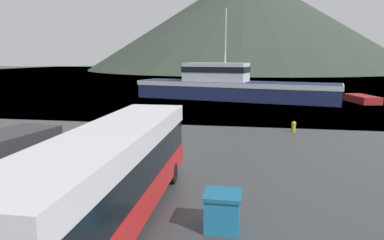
{
  "coord_description": "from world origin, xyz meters",
  "views": [
    {
      "loc": [
        2.39,
        -3.19,
        5.38
      ],
      "look_at": [
        -0.73,
        15.11,
        2.0
      ],
      "focal_mm": 32.0,
      "sensor_mm": 36.0,
      "label": 1
    }
  ],
  "objects_px": {
    "storage_bin": "(222,211)",
    "small_boat": "(362,99)",
    "tour_bus": "(113,172)",
    "delivery_van": "(19,161)",
    "fishing_boat": "(231,86)"
  },
  "relations": [
    {
      "from": "storage_bin",
      "to": "small_boat",
      "type": "distance_m",
      "value": 37.03
    },
    {
      "from": "tour_bus",
      "to": "small_boat",
      "type": "bearing_deg",
      "value": 61.84
    },
    {
      "from": "delivery_van",
      "to": "storage_bin",
      "type": "xyz_separation_m",
      "value": [
        8.25,
        -1.6,
        -0.73
      ]
    },
    {
      "from": "fishing_boat",
      "to": "tour_bus",
      "type": "bearing_deg",
      "value": 9.66
    },
    {
      "from": "fishing_boat",
      "to": "storage_bin",
      "type": "bearing_deg",
      "value": 15.34
    },
    {
      "from": "fishing_boat",
      "to": "small_boat",
      "type": "xyz_separation_m",
      "value": [
        16.0,
        -0.63,
        -1.35
      ]
    },
    {
      "from": "tour_bus",
      "to": "fishing_boat",
      "type": "relative_size",
      "value": 0.44
    },
    {
      "from": "tour_bus",
      "to": "delivery_van",
      "type": "relative_size",
      "value": 1.94
    },
    {
      "from": "delivery_van",
      "to": "small_boat",
      "type": "bearing_deg",
      "value": 64.36
    },
    {
      "from": "fishing_boat",
      "to": "delivery_van",
      "type": "bearing_deg",
      "value": 1.39
    },
    {
      "from": "delivery_van",
      "to": "fishing_boat",
      "type": "distance_m",
      "value": 33.84
    },
    {
      "from": "fishing_boat",
      "to": "storage_bin",
      "type": "height_order",
      "value": "fishing_boat"
    },
    {
      "from": "small_boat",
      "to": "storage_bin",
      "type": "bearing_deg",
      "value": 55.54
    },
    {
      "from": "fishing_boat",
      "to": "storage_bin",
      "type": "xyz_separation_m",
      "value": [
        1.76,
        -34.81,
        -1.17
      ]
    },
    {
      "from": "tour_bus",
      "to": "small_boat",
      "type": "distance_m",
      "value": 38.83
    }
  ]
}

